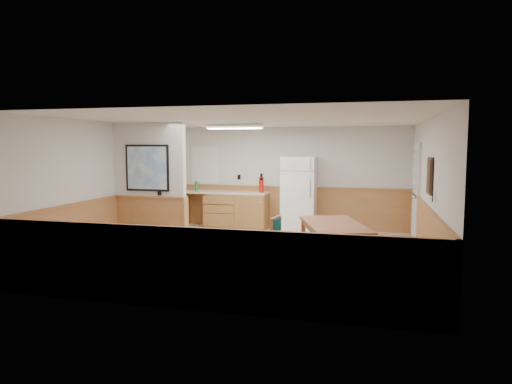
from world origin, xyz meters
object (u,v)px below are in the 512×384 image
(dining_chair, at_px, (281,238))
(dining_bench, at_px, (414,252))
(fire_extinguisher, at_px, (261,184))
(soap_bottle, at_px, (196,186))
(dining_table, at_px, (334,229))
(refrigerator, at_px, (299,194))

(dining_chair, bearing_deg, dining_bench, 10.85)
(dining_chair, height_order, fire_extinguisher, fire_extinguisher)
(dining_bench, xyz_separation_m, soap_bottle, (-4.99, 3.28, 0.67))
(dining_table, relative_size, fire_extinguisher, 4.17)
(dining_bench, bearing_deg, refrigerator, 116.54)
(dining_table, height_order, dining_bench, dining_table)
(fire_extinguisher, bearing_deg, dining_chair, -58.59)
(refrigerator, relative_size, dining_chair, 2.10)
(soap_bottle, bearing_deg, dining_table, -40.99)
(dining_bench, bearing_deg, dining_chair, 174.01)
(dining_bench, distance_m, fire_extinguisher, 4.68)
(dining_table, distance_m, soap_bottle, 4.95)
(dining_bench, height_order, dining_chair, dining_chair)
(refrigerator, height_order, dining_chair, refrigerator)
(dining_chair, bearing_deg, soap_bottle, 137.21)
(dining_table, xyz_separation_m, soap_bottle, (-3.72, 3.24, 0.36))
(refrigerator, height_order, dining_table, refrigerator)
(dining_chair, bearing_deg, refrigerator, 101.03)
(dining_table, bearing_deg, dining_chair, 173.92)
(fire_extinguisher, bearing_deg, refrigerator, 10.85)
(dining_chair, relative_size, fire_extinguisher, 1.82)
(refrigerator, relative_size, fire_extinguisher, 3.82)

